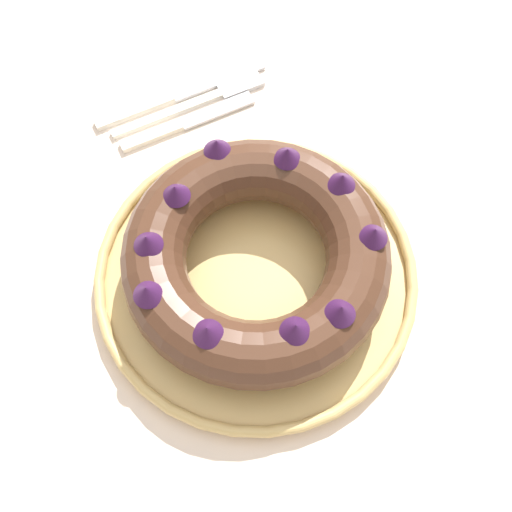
{
  "coord_description": "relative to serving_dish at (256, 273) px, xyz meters",
  "views": [
    {
      "loc": [
        0.23,
        -0.11,
        1.36
      ],
      "look_at": [
        -0.01,
        0.01,
        0.79
      ],
      "focal_mm": 42.0,
      "sensor_mm": 36.0,
      "label": 1
    }
  ],
  "objects": [
    {
      "name": "dining_table",
      "position": [
        0.01,
        -0.01,
        -0.09
      ],
      "size": [
        1.38,
        1.14,
        0.74
      ],
      "color": "beige",
      "rests_on": "ground_plane"
    },
    {
      "name": "bundt_cake",
      "position": [
        -0.0,
        -0.0,
        0.05
      ],
      "size": [
        0.28,
        0.28,
        0.08
      ],
      "color": "#4C2D1E",
      "rests_on": "serving_dish"
    },
    {
      "name": "fork",
      "position": [
        -0.26,
        0.04,
        -0.01
      ],
      "size": [
        0.02,
        0.21,
        0.01
      ],
      "rotation": [
        0.0,
        0.0,
        -0.08
      ],
      "color": "white",
      "rests_on": "dining_table"
    },
    {
      "name": "cake_knife",
      "position": [
        -0.23,
        0.0,
        -0.01
      ],
      "size": [
        0.02,
        0.18,
        0.01
      ],
      "rotation": [
        0.0,
        0.0,
        -0.1
      ],
      "color": "white",
      "rests_on": "dining_table"
    },
    {
      "name": "serving_dish",
      "position": [
        0.0,
        0.0,
        0.0
      ],
      "size": [
        0.36,
        0.36,
        0.02
      ],
      "color": "tan",
      "rests_on": "dining_table"
    },
    {
      "name": "ground_plane",
      "position": [
        0.01,
        -0.01,
        -0.75
      ],
      "size": [
        8.0,
        8.0,
        0.0
      ],
      "primitive_type": "plane",
      "color": "gray"
    },
    {
      "name": "serving_knife",
      "position": [
        -0.28,
        0.01,
        -0.01
      ],
      "size": [
        0.02,
        0.24,
        0.01
      ],
      "rotation": [
        0.0,
        0.0,
        0.02
      ],
      "color": "white",
      "rests_on": "dining_table"
    }
  ]
}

